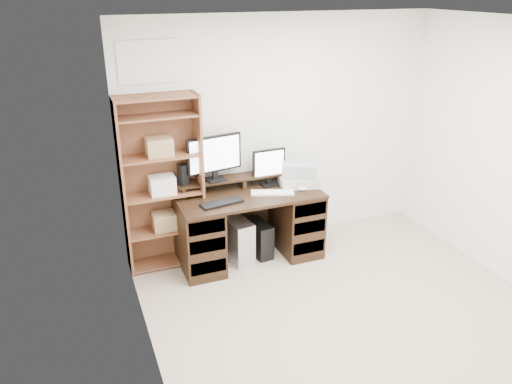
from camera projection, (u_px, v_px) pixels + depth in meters
room at (387, 202)px, 3.72m from camera, size 3.54×4.04×2.54m
desk at (249, 225)px, 5.30m from camera, size 1.50×0.70×0.75m
riser_shelf at (242, 178)px, 5.30m from camera, size 1.40×0.22×0.12m
monitor_wide at (214, 156)px, 5.09m from camera, size 0.60×0.18×0.47m
monitor_small at (269, 166)px, 5.30m from camera, size 0.37×0.14×0.40m
speaker at (183, 174)px, 5.03m from camera, size 0.11×0.11×0.22m
keyboard_black at (222, 203)px, 4.91m from camera, size 0.44×0.21×0.02m
keyboard_white at (272, 193)px, 5.15m from camera, size 0.46×0.27×0.02m
mouse at (302, 188)px, 5.23m from camera, size 0.11×0.08×0.04m
printer at (298, 181)px, 5.35m from camera, size 0.46×0.38×0.10m
basket at (299, 170)px, 5.30m from camera, size 0.43×0.37×0.15m
tower_silver at (236, 239)px, 5.34m from camera, size 0.29×0.50×0.47m
tower_black at (259, 238)px, 5.44m from camera, size 0.21×0.40×0.38m
bookshelf at (162, 182)px, 4.99m from camera, size 0.80×0.30×1.80m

